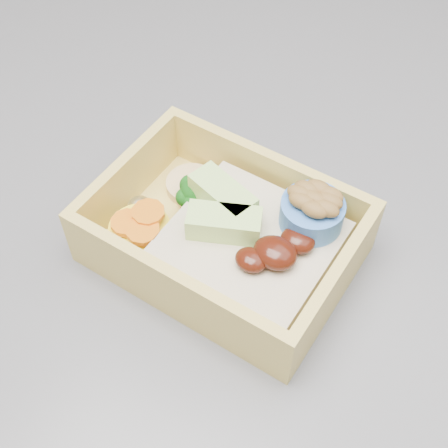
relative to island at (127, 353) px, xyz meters
The scene contains 3 objects.
ground 0.47m from the island, 90.00° to the left, with size 3.50×3.50×0.00m, color #B3AFA5.
island is the anchor object (origin of this frame).
bento_box 0.53m from the island, 14.77° to the right, with size 0.19×0.14×0.07m.
Camera 1 is at (0.33, -0.39, 1.30)m, focal length 50.00 mm.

